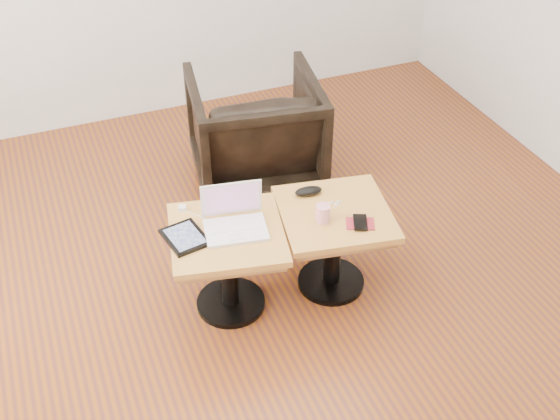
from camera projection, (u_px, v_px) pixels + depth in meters
name	position (u px, v px, depth m)	size (l,w,h in m)	color
room_shell	(256.00, 74.00, 2.74)	(4.52, 4.52, 2.71)	#50261B
side_table_left	(228.00, 251.00, 3.40)	(0.64, 0.64, 0.49)	black
side_table_right	(334.00, 230.00, 3.53)	(0.62, 0.62, 0.49)	black
laptop	(234.00, 220.00, 3.33)	(0.33, 0.28, 0.21)	white
tablet	(185.00, 237.00, 3.28)	(0.21, 0.25, 0.02)	black
charging_adapter	(182.00, 208.00, 3.45)	(0.04, 0.04, 0.02)	white
glasses_case	(308.00, 191.00, 3.55)	(0.14, 0.06, 0.04)	black
striped_cup	(323.00, 213.00, 3.37)	(0.07, 0.07, 0.09)	#D43967
earbuds_tangle	(336.00, 203.00, 3.50)	(0.07, 0.04, 0.01)	white
phone_on_sleeve	(360.00, 223.00, 3.37)	(0.16, 0.14, 0.02)	maroon
armchair	(255.00, 131.00, 4.30)	(0.76, 0.78, 0.71)	black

